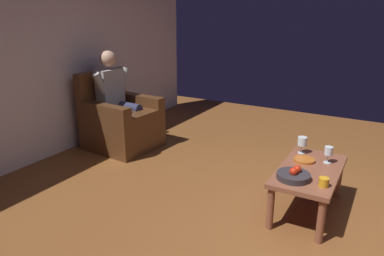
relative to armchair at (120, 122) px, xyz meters
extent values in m
plane|color=brown|center=(0.81, 2.58, -0.34)|extent=(7.49, 7.49, 0.00)
cube|color=silver|center=(0.81, -0.57, 0.97)|extent=(6.16, 0.06, 2.61)
cube|color=#512F19|center=(0.00, 0.04, -0.13)|extent=(0.83, 0.89, 0.42)
cube|color=#512F19|center=(0.01, 0.10, 0.13)|extent=(0.55, 0.75, 0.10)
cube|color=#512F19|center=(-0.31, 0.06, 0.20)|extent=(0.20, 0.84, 0.24)
cube|color=#512F19|center=(0.32, 0.02, 0.20)|extent=(0.20, 0.84, 0.24)
cube|color=#512F19|center=(-0.02, -0.31, 0.37)|extent=(0.78, 0.18, 0.58)
cube|color=#A09F9C|center=(-0.01, -0.14, 0.43)|extent=(0.37, 0.21, 0.51)
sphere|color=tan|center=(-0.01, -0.14, 0.82)|extent=(0.21, 0.21, 0.21)
cylinder|color=#2D2D4A|center=(-0.10, 0.07, 0.19)|extent=(0.16, 0.41, 0.13)
cylinder|color=#2D2D4A|center=(-0.08, 0.27, -0.08)|extent=(0.13, 0.13, 0.52)
cylinder|color=#A09F9C|center=(-0.21, -0.08, 0.54)|extent=(0.21, 0.10, 0.29)
cylinder|color=#2D2D4A|center=(0.11, 0.05, 0.19)|extent=(0.16, 0.41, 0.13)
cylinder|color=#2D2D4A|center=(0.12, 0.25, -0.08)|extent=(0.13, 0.13, 0.52)
cylinder|color=#A09F9C|center=(0.20, -0.11, 0.54)|extent=(0.21, 0.10, 0.29)
cube|color=brown|center=(0.45, 2.56, 0.06)|extent=(0.98, 0.52, 0.04)
cylinder|color=brown|center=(0.01, 2.75, -0.15)|extent=(0.06, 0.06, 0.38)
cylinder|color=brown|center=(0.88, 2.77, -0.15)|extent=(0.06, 0.06, 0.38)
cylinder|color=brown|center=(0.01, 2.35, -0.15)|extent=(0.06, 0.06, 0.38)
cylinder|color=brown|center=(0.88, 2.36, -0.15)|extent=(0.06, 0.06, 0.38)
cylinder|color=silver|center=(0.11, 2.40, 0.08)|extent=(0.07, 0.07, 0.01)
cylinder|color=silver|center=(0.11, 2.40, 0.12)|extent=(0.01, 0.01, 0.08)
cylinder|color=silver|center=(0.11, 2.40, 0.20)|extent=(0.09, 0.09, 0.08)
cylinder|color=#590C19|center=(0.11, 2.40, 0.18)|extent=(0.08, 0.08, 0.03)
cylinder|color=silver|center=(0.23, 2.67, 0.08)|extent=(0.07, 0.07, 0.01)
cylinder|color=silver|center=(0.23, 2.67, 0.12)|extent=(0.01, 0.01, 0.08)
cylinder|color=silver|center=(0.23, 2.67, 0.20)|extent=(0.07, 0.07, 0.08)
cylinder|color=#590C19|center=(0.23, 2.67, 0.18)|extent=(0.07, 0.07, 0.03)
cylinder|color=#2F2A2E|center=(0.72, 2.49, 0.11)|extent=(0.28, 0.28, 0.05)
sphere|color=red|center=(0.73, 2.49, 0.15)|extent=(0.07, 0.07, 0.07)
sphere|color=red|center=(0.67, 2.50, 0.15)|extent=(0.07, 0.07, 0.07)
cylinder|color=#B35C21|center=(0.30, 2.47, 0.09)|extent=(0.19, 0.19, 0.02)
cylinder|color=orange|center=(0.74, 2.73, 0.12)|extent=(0.08, 0.08, 0.07)
camera|label=1|loc=(3.54, 3.14, 1.43)|focal=34.43mm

